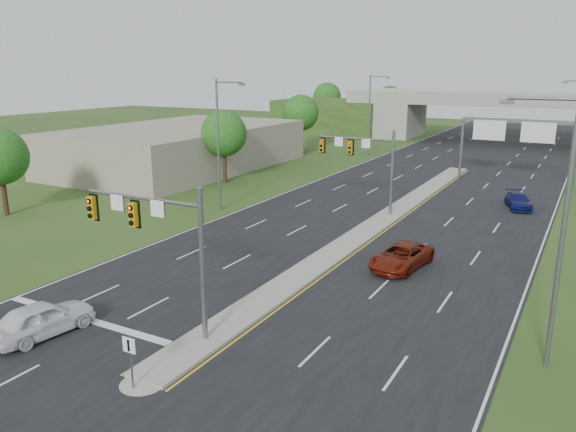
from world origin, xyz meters
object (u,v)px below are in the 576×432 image
(keep_right_sign, at_px, (130,354))
(car_white, at_px, (42,319))
(overpass, at_px, (501,120))
(car_far_a, at_px, (401,256))
(signal_mast_near, at_px, (159,233))
(signal_mast_far, at_px, (366,157))
(car_far_b, at_px, (518,201))
(sign_gantry, at_px, (516,133))

(keep_right_sign, bearing_deg, car_white, 168.09)
(overpass, height_order, car_white, overpass)
(car_far_a, bearing_deg, signal_mast_near, -109.55)
(signal_mast_far, bearing_deg, car_far_a, -58.94)
(car_white, xyz_separation_m, car_far_b, (15.69, 35.99, -0.17))
(overpass, bearing_deg, car_far_b, -79.33)
(keep_right_sign, bearing_deg, car_far_b, 76.66)
(car_white, bearing_deg, car_far_a, -116.51)
(car_white, bearing_deg, sign_gantry, -97.39)
(signal_mast_near, relative_size, sign_gantry, 0.60)
(signal_mast_near, bearing_deg, overpass, 88.38)
(signal_mast_far, relative_size, overpass, 0.09)
(signal_mast_far, distance_m, sign_gantry, 21.91)
(signal_mast_far, height_order, car_white, signal_mast_far)
(signal_mast_near, bearing_deg, car_far_a, 62.82)
(sign_gantry, distance_m, car_white, 50.07)
(sign_gantry, relative_size, car_far_b, 2.64)
(overpass, bearing_deg, car_far_a, -85.99)
(signal_mast_far, distance_m, car_far_b, 14.29)
(keep_right_sign, relative_size, sign_gantry, 0.19)
(keep_right_sign, distance_m, car_far_b, 38.47)
(signal_mast_far, xyz_separation_m, car_white, (-4.56, -28.01, -3.90))
(signal_mast_far, relative_size, sign_gantry, 0.60)
(keep_right_sign, distance_m, car_far_a, 18.56)
(car_far_a, height_order, car_far_b, car_far_a)
(car_far_a, distance_m, car_far_b, 19.93)
(overpass, relative_size, car_white, 17.00)
(signal_mast_near, height_order, keep_right_sign, signal_mast_near)
(signal_mast_near, height_order, sign_gantry, signal_mast_near)
(car_white, xyz_separation_m, car_far_a, (11.49, 16.51, -0.08))
(sign_gantry, bearing_deg, car_far_b, -79.67)
(signal_mast_near, xyz_separation_m, keep_right_sign, (2.26, -4.45, -3.21))
(overpass, bearing_deg, keep_right_sign, -90.00)
(keep_right_sign, height_order, car_far_a, keep_right_sign)
(car_far_a, bearing_deg, car_white, -117.19)
(overpass, bearing_deg, signal_mast_near, -91.62)
(signal_mast_far, distance_m, keep_right_sign, 29.71)
(signal_mast_near, relative_size, overpass, 0.09)
(signal_mast_near, distance_m, car_white, 6.71)
(car_far_b, bearing_deg, signal_mast_near, -126.04)
(overpass, distance_m, car_white, 83.41)
(car_far_b, bearing_deg, keep_right_sign, -120.72)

